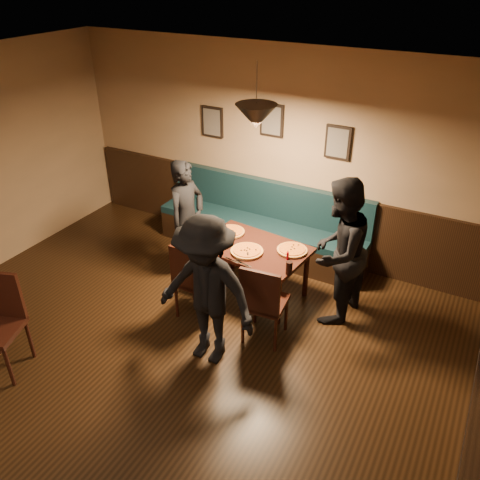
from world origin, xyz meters
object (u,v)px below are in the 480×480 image
(chair_near_left, at_px, (198,278))
(tabasco_bottle, at_px, (288,255))
(booth_bench, at_px, (260,221))
(diner_front, at_px, (206,292))
(dining_table, at_px, (254,270))
(diner_right, at_px, (338,252))
(chair_near_right, at_px, (265,300))
(soda_glass, at_px, (289,268))
(diner_left, at_px, (187,219))

(chair_near_left, relative_size, tabasco_bottle, 8.05)
(booth_bench, height_order, diner_front, diner_front)
(dining_table, distance_m, diner_right, 1.13)
(chair_near_right, distance_m, diner_front, 0.76)
(tabasco_bottle, bearing_deg, soda_glass, -63.45)
(booth_bench, relative_size, tabasco_bottle, 24.76)
(booth_bench, relative_size, diner_front, 1.82)
(booth_bench, distance_m, diner_right, 1.65)
(soda_glass, bearing_deg, tabasco_bottle, 116.55)
(dining_table, xyz_separation_m, chair_near_left, (-0.39, -0.65, 0.15))
(dining_table, bearing_deg, diner_left, -176.54)
(chair_near_left, xyz_separation_m, diner_right, (1.39, 0.72, 0.38))
(chair_near_left, height_order, tabasco_bottle, chair_near_left)
(diner_left, xyz_separation_m, diner_right, (1.99, 0.02, 0.08))
(booth_bench, bearing_deg, chair_near_left, -90.86)
(chair_near_right, bearing_deg, chair_near_left, 173.18)
(diner_front, bearing_deg, diner_right, 54.39)
(dining_table, height_order, chair_near_right, chair_near_right)
(diner_front, bearing_deg, diner_left, 130.25)
(chair_near_right, height_order, diner_right, diner_right)
(booth_bench, relative_size, diner_right, 1.74)
(diner_right, distance_m, tabasco_bottle, 0.57)
(chair_near_right, xyz_separation_m, diner_right, (0.53, 0.73, 0.37))
(chair_near_left, xyz_separation_m, soda_glass, (0.99, 0.32, 0.27))
(chair_near_left, xyz_separation_m, diner_left, (-0.59, 0.70, 0.30))
(booth_bench, distance_m, chair_near_right, 1.79)
(dining_table, height_order, tabasco_bottle, tabasco_bottle)
(dining_table, distance_m, chair_near_left, 0.77)
(dining_table, bearing_deg, booth_bench, 118.06)
(chair_near_left, bearing_deg, booth_bench, 88.16)
(chair_near_right, relative_size, soda_glass, 6.26)
(chair_near_left, height_order, diner_left, diner_left)
(booth_bench, relative_size, chair_near_right, 3.06)
(diner_front, height_order, tabasco_bottle, diner_front)
(tabasco_bottle, bearing_deg, diner_left, 175.44)
(booth_bench, height_order, diner_left, diner_left)
(diner_right, distance_m, diner_front, 1.57)
(chair_near_right, xyz_separation_m, tabasco_bottle, (-0.01, 0.59, 0.25))
(booth_bench, height_order, diner_right, diner_right)
(diner_left, distance_m, soda_glass, 1.62)
(diner_front, height_order, soda_glass, diner_front)
(diner_front, bearing_deg, chair_near_right, 55.12)
(chair_near_right, bearing_deg, tabasco_bottle, 85.00)
(booth_bench, xyz_separation_m, diner_left, (-0.62, -0.87, 0.28))
(chair_near_right, xyz_separation_m, soda_glass, (0.12, 0.33, 0.26))
(chair_near_left, distance_m, diner_front, 0.82)
(booth_bench, height_order, chair_near_left, booth_bench)
(chair_near_left, distance_m, diner_right, 1.61)
(diner_left, xyz_separation_m, soda_glass, (1.58, -0.38, -0.03))
(diner_left, relative_size, diner_front, 0.95)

